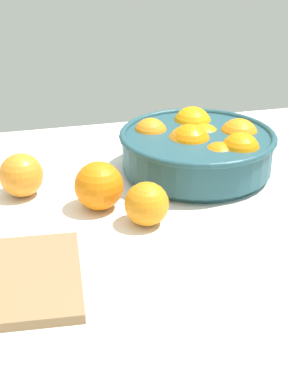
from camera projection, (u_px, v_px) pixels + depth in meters
The scene contains 5 objects.
ground_plane at pixel (119, 242), 85.13cm from camera, with size 119.81×97.86×3.00cm, color white.
fruit_bowl at pixel (199, 148), 102.32cm from camera, with size 28.67×28.67×10.03cm.
loose_orange_0 at pixel (147, 204), 85.60cm from camera, with size 6.94×6.94×6.94cm, color orange.
loose_orange_1 at pixel (99, 186), 90.06cm from camera, with size 8.02×8.02×8.02cm, color orange.
loose_orange_2 at pixel (21, 175), 94.31cm from camera, with size 7.53×7.53×7.53cm, color orange.
Camera 1 is at (-14.45, -71.25, 43.60)cm, focal length 51.95 mm.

